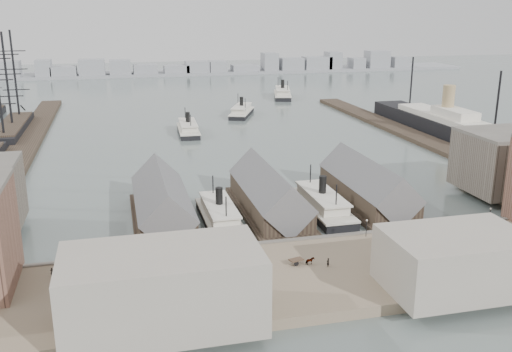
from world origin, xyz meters
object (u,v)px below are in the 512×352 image
object	(u,v)px
horse_cart_left	(122,277)
horse_cart_center	(305,261)
ocean_steamer	(446,125)
ferry_docked_west	(219,215)
horse_cart_right	(456,256)

from	to	relation	value
horse_cart_left	horse_cart_center	bearing A→B (deg)	-93.66
ocean_steamer	horse_cart_center	xyz separation A→B (m)	(-94.17, -103.83, -1.57)
ferry_docked_west	horse_cart_right	xyz separation A→B (m)	(39.84, -35.42, 0.57)
ocean_steamer	horse_cart_center	world-z (taller)	ocean_steamer
ferry_docked_west	horse_cart_center	world-z (taller)	ferry_docked_west
ferry_docked_west	horse_cart_center	xyz separation A→B (m)	(10.83, -30.43, 0.57)
horse_cart_center	horse_cart_right	bearing A→B (deg)	-114.47
horse_cart_left	horse_cart_right	distance (m)	63.14
horse_cart_center	horse_cart_right	world-z (taller)	horse_cart_right
ocean_steamer	horse_cart_left	xyz separation A→B (m)	(-128.00, -102.70, -1.49)
horse_cart_left	horse_cart_right	bearing A→B (deg)	-97.30
horse_cart_center	ferry_docked_west	bearing A→B (deg)	4.86
ferry_docked_west	horse_cart_right	bearing A→B (deg)	-41.63
ferry_docked_west	ocean_steamer	xyz separation A→B (m)	(105.00, 73.40, 2.15)
ferry_docked_west	horse_cart_left	xyz separation A→B (m)	(-23.00, -29.30, 0.65)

